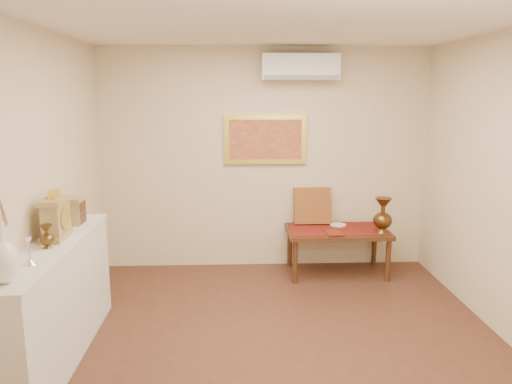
{
  "coord_description": "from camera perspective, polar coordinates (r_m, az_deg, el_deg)",
  "views": [
    {
      "loc": [
        -0.38,
        -3.83,
        2.15
      ],
      "look_at": [
        -0.16,
        1.15,
        1.16
      ],
      "focal_mm": 35.0,
      "sensor_mm": 36.0,
      "label": 1
    }
  ],
  "objects": [
    {
      "name": "candlestick",
      "position": [
        3.81,
        -24.51,
        -6.18
      ],
      "size": [
        0.09,
        0.09,
        0.19
      ],
      "primitive_type": null,
      "color": "silver",
      "rests_on": "display_ledge"
    },
    {
      "name": "table_cloth",
      "position": [
        6.06,
        9.3,
        -4.21
      ],
      "size": [
        1.14,
        0.59,
        0.01
      ],
      "primitive_type": "cube",
      "color": "maroon",
      "rests_on": "low_table"
    },
    {
      "name": "painting",
      "position": [
        6.09,
        1.06,
        6.04
      ],
      "size": [
        1.0,
        0.06,
        0.6
      ],
      "color": "#DEC547",
      "rests_on": "wall_back"
    },
    {
      "name": "wall_back",
      "position": [
        6.15,
        1.04,
        3.74
      ],
      "size": [
        4.0,
        0.02,
        2.7
      ],
      "primitive_type": "cube",
      "color": "beige",
      "rests_on": "ground"
    },
    {
      "name": "floor",
      "position": [
        4.41,
        2.85,
        -17.97
      ],
      "size": [
        4.5,
        4.5,
        0.0
      ],
      "primitive_type": "plane",
      "color": "#563122",
      "rests_on": "ground"
    },
    {
      "name": "brass_urn_small",
      "position": [
        4.15,
        -22.83,
        -4.36
      ],
      "size": [
        0.11,
        0.11,
        0.24
      ],
      "primitive_type": null,
      "color": "brown",
      "rests_on": "display_ledge"
    },
    {
      "name": "wall_left",
      "position": [
        4.24,
        -24.96,
        -0.73
      ],
      "size": [
        0.02,
        4.5,
        2.7
      ],
      "primitive_type": "cube",
      "color": "beige",
      "rests_on": "ground"
    },
    {
      "name": "low_table",
      "position": [
        6.08,
        9.28,
        -4.84
      ],
      "size": [
        1.2,
        0.7,
        0.55
      ],
      "color": "#492A16",
      "rests_on": "floor"
    },
    {
      "name": "wooden_chest",
      "position": [
        4.82,
        -20.03,
        -2.03
      ],
      "size": [
        0.16,
        0.21,
        0.24
      ],
      "color": "tan",
      "rests_on": "display_ledge"
    },
    {
      "name": "ceiling",
      "position": [
        3.89,
        3.26,
        19.32
      ],
      "size": [
        4.5,
        4.5,
        0.0
      ],
      "primitive_type": "plane",
      "rotation": [
        3.14,
        0.0,
        0.0
      ],
      "color": "white",
      "rests_on": "ground"
    },
    {
      "name": "brass_urn_tall",
      "position": [
        5.96,
        14.31,
        -2.18
      ],
      "size": [
        0.22,
        0.22,
        0.5
      ],
      "primitive_type": null,
      "color": "brown",
      "rests_on": "table_cloth"
    },
    {
      "name": "display_ledge",
      "position": [
        4.42,
        -21.89,
        -11.68
      ],
      "size": [
        0.37,
        2.02,
        0.98
      ],
      "color": "silver",
      "rests_on": "floor"
    },
    {
      "name": "mantel_clock",
      "position": [
        4.38,
        -21.89,
        -2.76
      ],
      "size": [
        0.17,
        0.36,
        0.41
      ],
      "color": "tan",
      "rests_on": "display_ledge"
    },
    {
      "name": "cushion",
      "position": [
        6.21,
        6.45,
        -1.57
      ],
      "size": [
        0.45,
        0.19,
        0.46
      ],
      "primitive_type": "cube",
      "rotation": [
        -0.21,
        0.0,
        0.0
      ],
      "color": "maroon",
      "rests_on": "table_cloth"
    },
    {
      "name": "wall_front",
      "position": [
        1.81,
        10.08,
        -15.16
      ],
      "size": [
        4.0,
        0.02,
        2.7
      ],
      "primitive_type": "cube",
      "color": "beige",
      "rests_on": "ground"
    },
    {
      "name": "ac_unit",
      "position": [
        6.01,
        5.08,
        14.02
      ],
      "size": [
        0.9,
        0.25,
        0.3
      ],
      "color": "white",
      "rests_on": "wall_back"
    },
    {
      "name": "menu",
      "position": [
        5.86,
        8.89,
        -4.62
      ],
      "size": [
        0.2,
        0.27,
        0.01
      ],
      "primitive_type": "cube",
      "rotation": [
        0.0,
        0.0,
        0.1
      ],
      "color": "maroon",
      "rests_on": "table_cloth"
    },
    {
      "name": "plate",
      "position": [
        6.22,
        9.36,
        -3.72
      ],
      "size": [
        0.2,
        0.2,
        0.01
      ],
      "primitive_type": "cylinder",
      "color": "white",
      "rests_on": "table_cloth"
    }
  ]
}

